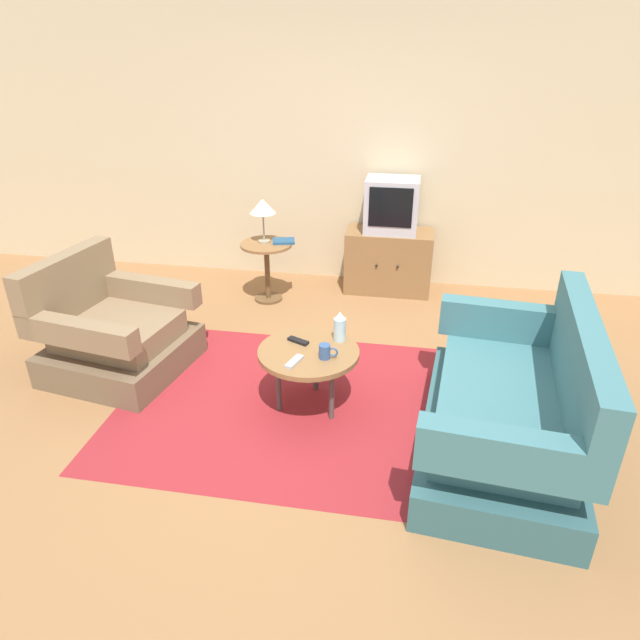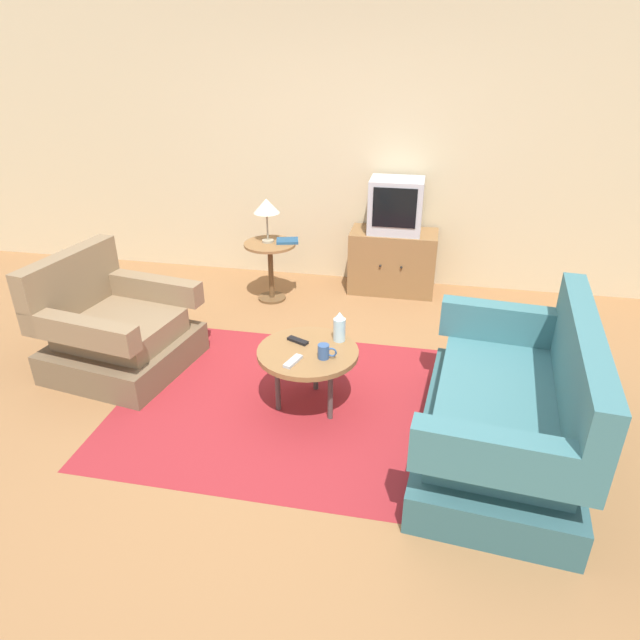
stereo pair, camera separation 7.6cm
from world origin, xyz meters
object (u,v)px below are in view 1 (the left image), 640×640
table_lamp (263,207)px  book (284,241)px  tv_remote_dark (298,341)px  couch (512,412)px  television (392,205)px  coffee_table (309,355)px  vase (340,327)px  mug (325,351)px  tv_stand (388,261)px  side_table (267,260)px  tv_remote_silver (294,362)px  armchair (113,334)px

table_lamp → book: (0.18, 0.03, -0.32)m
table_lamp → tv_remote_dark: 1.80m
couch → table_lamp: size_ratio=4.05×
couch → television: size_ratio=3.28×
tv_remote_dark → coffee_table: bearing=158.5°
vase → mug: bearing=-102.4°
tv_stand → book: 1.09m
tv_stand → tv_remote_dark: (-0.49, -2.03, 0.15)m
coffee_table → side_table: 1.83m
couch → book: 2.76m
side_table → vase: vase is taller
couch → vase: couch is taller
tv_remote_dark → tv_remote_silver: size_ratio=0.92×
tv_stand → table_lamp: bearing=-159.9°
television → armchair: bearing=-136.3°
couch → tv_remote_dark: size_ratio=10.49×
side_table → tv_remote_dark: side_table is taller
tv_remote_dark → book: book is taller
vase → side_table: bearing=121.4°
couch → tv_stand: 2.56m
vase → tv_remote_silver: (-0.24, -0.35, -0.09)m
television → mug: 2.26m
tv_stand → vase: (-0.22, -1.95, 0.24)m
mug → couch: bearing=-9.3°
armchair → side_table: armchair is taller
tv_stand → vase: bearing=-96.3°
table_lamp → vase: 1.83m
television → mug: size_ratio=4.06×
side_table → vase: (0.91, -1.50, 0.13)m
vase → tv_remote_dark: bearing=-163.8°
side_table → tv_remote_silver: side_table is taller
side_table → television: bearing=21.8°
tv_remote_dark → tv_remote_silver: 0.27m
tv_remote_silver → coffee_table: bearing=-0.4°
coffee_table → tv_remote_dark: bearing=133.5°
television → table_lamp: television is taller
tv_stand → tv_remote_silver: size_ratio=4.86×
armchair → mug: bearing=88.4°
couch → coffee_table: 1.33m
vase → tv_remote_dark: vase is taller
tv_stand → mug: bearing=-97.0°
mug → book: 1.95m
couch → tv_remote_silver: (-1.35, 0.10, 0.15)m
couch → coffee_table: bearing=83.6°
couch → tv_stand: (-0.90, 2.40, 0.00)m
tv_stand → tv_remote_silver: bearing=-101.3°
coffee_table → book: (-0.57, 1.73, 0.18)m
couch → table_lamp: table_lamp is taller
mug → tv_remote_silver: bearing=-152.9°
vase → book: size_ratio=0.91×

